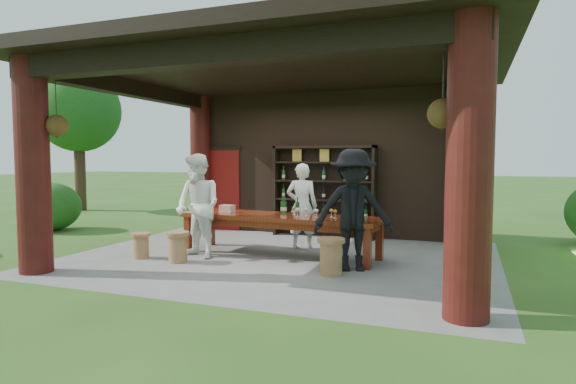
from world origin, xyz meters
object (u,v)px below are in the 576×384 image
(stool_near_right, at_px, (331,255))
(guest_woman, at_px, (198,206))
(host, at_px, (302,206))
(guest_man, at_px, (353,210))
(wine_shelf, at_px, (324,191))
(tasting_table, at_px, (279,221))
(napkin_basket, at_px, (227,209))
(stool_far_left, at_px, (141,245))
(stool_near_left, at_px, (178,246))

(stool_near_right, distance_m, guest_woman, 2.67)
(stool_near_right, xyz_separation_m, host, (-1.12, 1.88, 0.54))
(host, distance_m, guest_man, 2.02)
(guest_woman, distance_m, guest_man, 2.81)
(wine_shelf, bearing_deg, tasting_table, -93.75)
(guest_woman, bearing_deg, napkin_basket, 91.08)
(guest_woman, bearing_deg, wine_shelf, 83.13)
(host, bearing_deg, wine_shelf, -101.61)
(host, height_order, guest_man, guest_man)
(stool_far_left, distance_m, napkin_basket, 1.69)
(stool_far_left, height_order, host, host)
(stool_far_left, xyz_separation_m, guest_man, (3.75, 0.40, 0.72))
(tasting_table, height_order, guest_woman, guest_woman)
(guest_woman, bearing_deg, stool_near_right, 10.09)
(stool_far_left, relative_size, guest_man, 0.23)
(napkin_basket, bearing_deg, host, 33.18)
(tasting_table, xyz_separation_m, guest_man, (1.52, -0.67, 0.33))
(tasting_table, relative_size, stool_near_left, 7.32)
(host, xyz_separation_m, napkin_basket, (-1.23, -0.80, -0.02))
(stool_near_right, bearing_deg, host, 120.74)
(stool_near_left, height_order, host, host)
(stool_far_left, bearing_deg, guest_woman, 23.28)
(stool_near_right, bearing_deg, tasting_table, 139.95)
(guest_man, bearing_deg, host, 111.93)
(wine_shelf, xyz_separation_m, tasting_table, (-0.15, -2.32, -0.40))
(host, bearing_deg, napkin_basket, 21.57)
(wine_shelf, bearing_deg, stool_far_left, -125.05)
(stool_near_left, bearing_deg, wine_shelf, 65.53)
(host, bearing_deg, guest_man, 121.03)
(stool_far_left, distance_m, guest_woman, 1.23)
(wine_shelf, bearing_deg, host, -89.99)
(tasting_table, xyz_separation_m, guest_woman, (-1.29, -0.67, 0.29))
(wine_shelf, height_order, stool_far_left, wine_shelf)
(stool_near_right, distance_m, napkin_basket, 2.63)
(tasting_table, distance_m, stool_near_right, 1.70)
(host, bearing_deg, tasting_table, 67.77)
(stool_far_left, distance_m, host, 3.10)
(stool_near_left, height_order, guest_woman, guest_woman)
(napkin_basket, bearing_deg, guest_woman, -107.84)
(stool_far_left, bearing_deg, stool_near_right, 0.08)
(wine_shelf, xyz_separation_m, stool_near_right, (1.12, -3.39, -0.74))
(wine_shelf, distance_m, napkin_basket, 2.62)
(stool_near_left, bearing_deg, tasting_table, 38.61)
(tasting_table, bearing_deg, wine_shelf, 86.25)
(guest_man, bearing_deg, stool_near_right, -142.32)
(tasting_table, height_order, napkin_basket, napkin_basket)
(stool_near_left, relative_size, host, 0.31)
(wine_shelf, relative_size, tasting_table, 0.61)
(tasting_table, relative_size, napkin_basket, 14.69)
(stool_near_left, distance_m, host, 2.57)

